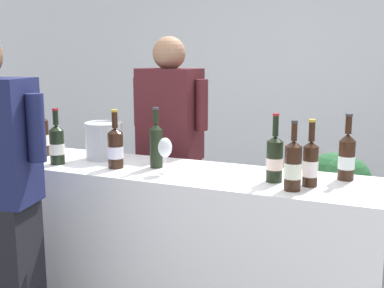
{
  "coord_description": "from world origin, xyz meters",
  "views": [
    {
      "loc": [
        1.11,
        -2.28,
        1.57
      ],
      "look_at": [
        0.12,
        0.0,
        1.1
      ],
      "focal_mm": 45.14,
      "sensor_mm": 36.0,
      "label": 1
    }
  ],
  "objects_px": {
    "wine_bottle_1": "(57,144)",
    "ice_bucket": "(104,140)",
    "wine_bottle_0": "(293,166)",
    "person_server": "(170,167)",
    "wine_bottle_4": "(347,156)",
    "wine_bottle_3": "(310,163)",
    "potted_shrub": "(332,202)",
    "wine_bottle_6": "(42,136)",
    "wine_bottle_2": "(156,143)",
    "wine_bottle_7": "(115,147)",
    "wine_glass": "(165,149)",
    "wine_bottle_5": "(275,158)"
  },
  "relations": [
    {
      "from": "wine_bottle_0",
      "to": "person_server",
      "type": "bearing_deg",
      "value": 144.42
    },
    {
      "from": "wine_bottle_0",
      "to": "potted_shrub",
      "type": "distance_m",
      "value": 1.15
    },
    {
      "from": "wine_bottle_4",
      "to": "person_server",
      "type": "xyz_separation_m",
      "value": [
        -1.16,
        0.39,
        -0.24
      ]
    },
    {
      "from": "wine_bottle_6",
      "to": "ice_bucket",
      "type": "relative_size",
      "value": 1.51
    },
    {
      "from": "wine_bottle_0",
      "to": "wine_bottle_1",
      "type": "distance_m",
      "value": 1.34
    },
    {
      "from": "wine_bottle_1",
      "to": "person_server",
      "type": "bearing_deg",
      "value": 60.27
    },
    {
      "from": "wine_bottle_1",
      "to": "potted_shrub",
      "type": "bearing_deg",
      "value": 36.46
    },
    {
      "from": "wine_bottle_1",
      "to": "potted_shrub",
      "type": "distance_m",
      "value": 1.8
    },
    {
      "from": "wine_bottle_0",
      "to": "wine_bottle_6",
      "type": "height_order",
      "value": "wine_bottle_6"
    },
    {
      "from": "potted_shrub",
      "to": "wine_bottle_3",
      "type": "bearing_deg",
      "value": -89.93
    },
    {
      "from": "wine_bottle_5",
      "to": "wine_glass",
      "type": "xyz_separation_m",
      "value": [
        -0.56,
        -0.06,
        0.01
      ]
    },
    {
      "from": "wine_bottle_2",
      "to": "wine_bottle_4",
      "type": "relative_size",
      "value": 1.01
    },
    {
      "from": "wine_bottle_5",
      "to": "wine_bottle_0",
      "type": "bearing_deg",
      "value": -46.15
    },
    {
      "from": "wine_bottle_4",
      "to": "person_server",
      "type": "distance_m",
      "value": 1.25
    },
    {
      "from": "wine_bottle_3",
      "to": "wine_bottle_5",
      "type": "height_order",
      "value": "wine_bottle_5"
    },
    {
      "from": "wine_bottle_1",
      "to": "ice_bucket",
      "type": "distance_m",
      "value": 0.28
    },
    {
      "from": "wine_bottle_0",
      "to": "wine_bottle_1",
      "type": "bearing_deg",
      "value": 179.47
    },
    {
      "from": "wine_bottle_7",
      "to": "wine_glass",
      "type": "bearing_deg",
      "value": -0.91
    },
    {
      "from": "wine_bottle_6",
      "to": "wine_bottle_2",
      "type": "bearing_deg",
      "value": -0.13
    },
    {
      "from": "wine_bottle_0",
      "to": "person_server",
      "type": "relative_size",
      "value": 0.19
    },
    {
      "from": "ice_bucket",
      "to": "wine_bottle_7",
      "type": "bearing_deg",
      "value": -42.93
    },
    {
      "from": "wine_bottle_3",
      "to": "wine_bottle_0",
      "type": "bearing_deg",
      "value": -120.01
    },
    {
      "from": "wine_bottle_3",
      "to": "potted_shrub",
      "type": "distance_m",
      "value": 1.05
    },
    {
      "from": "wine_bottle_1",
      "to": "potted_shrub",
      "type": "height_order",
      "value": "wine_bottle_1"
    },
    {
      "from": "wine_bottle_4",
      "to": "wine_bottle_7",
      "type": "bearing_deg",
      "value": -168.86
    },
    {
      "from": "wine_bottle_0",
      "to": "wine_glass",
      "type": "xyz_separation_m",
      "value": [
        -0.68,
        0.06,
        0.01
      ]
    },
    {
      "from": "wine_bottle_0",
      "to": "person_server",
      "type": "height_order",
      "value": "person_server"
    },
    {
      "from": "wine_bottle_2",
      "to": "wine_bottle_3",
      "type": "xyz_separation_m",
      "value": [
        0.84,
        -0.05,
        -0.02
      ]
    },
    {
      "from": "wine_bottle_4",
      "to": "wine_bottle_6",
      "type": "height_order",
      "value": "wine_bottle_6"
    },
    {
      "from": "wine_bottle_1",
      "to": "ice_bucket",
      "type": "height_order",
      "value": "wine_bottle_1"
    },
    {
      "from": "wine_bottle_6",
      "to": "wine_bottle_0",
      "type": "bearing_deg",
      "value": -5.84
    },
    {
      "from": "potted_shrub",
      "to": "wine_bottle_1",
      "type": "bearing_deg",
      "value": -143.54
    },
    {
      "from": "wine_bottle_1",
      "to": "wine_bottle_6",
      "type": "xyz_separation_m",
      "value": [
        -0.23,
        0.15,
        0.01
      ]
    },
    {
      "from": "wine_bottle_1",
      "to": "person_server",
      "type": "distance_m",
      "value": 0.81
    },
    {
      "from": "wine_bottle_0",
      "to": "potted_shrub",
      "type": "xyz_separation_m",
      "value": [
        0.06,
        1.05,
        -0.47
      ]
    },
    {
      "from": "wine_bottle_1",
      "to": "wine_bottle_4",
      "type": "bearing_deg",
      "value": 10.39
    },
    {
      "from": "wine_bottle_6",
      "to": "potted_shrub",
      "type": "relative_size",
      "value": 0.36
    },
    {
      "from": "wine_bottle_2",
      "to": "wine_bottle_5",
      "type": "xyz_separation_m",
      "value": [
        0.67,
        -0.04,
        -0.02
      ]
    },
    {
      "from": "wine_bottle_1",
      "to": "wine_glass",
      "type": "xyz_separation_m",
      "value": [
        0.66,
        0.04,
        0.02
      ]
    },
    {
      "from": "wine_glass",
      "to": "wine_bottle_5",
      "type": "bearing_deg",
      "value": 6.24
    },
    {
      "from": "wine_bottle_0",
      "to": "person_server",
      "type": "distance_m",
      "value": 1.2
    },
    {
      "from": "wine_bottle_3",
      "to": "wine_bottle_1",
      "type": "bearing_deg",
      "value": -176.21
    },
    {
      "from": "wine_bottle_7",
      "to": "person_server",
      "type": "bearing_deg",
      "value": 87.52
    },
    {
      "from": "wine_bottle_4",
      "to": "wine_bottle_7",
      "type": "height_order",
      "value": "wine_bottle_4"
    },
    {
      "from": "wine_glass",
      "to": "wine_bottle_1",
      "type": "bearing_deg",
      "value": -176.17
    },
    {
      "from": "ice_bucket",
      "to": "wine_bottle_4",
      "type": "bearing_deg",
      "value": 2.28
    },
    {
      "from": "wine_bottle_1",
      "to": "wine_bottle_3",
      "type": "distance_m",
      "value": 1.4
    },
    {
      "from": "wine_bottle_0",
      "to": "wine_bottle_2",
      "type": "bearing_deg",
      "value": 168.54
    },
    {
      "from": "wine_bottle_0",
      "to": "wine_bottle_1",
      "type": "xyz_separation_m",
      "value": [
        -1.34,
        0.01,
        -0.0
      ]
    },
    {
      "from": "wine_bottle_1",
      "to": "wine_bottle_6",
      "type": "height_order",
      "value": "wine_bottle_6"
    }
  ]
}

